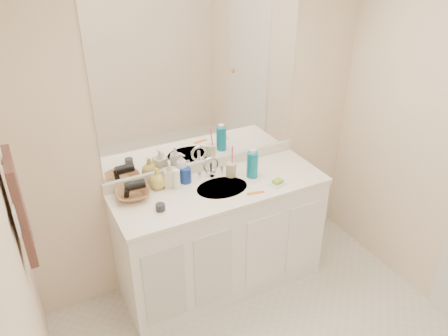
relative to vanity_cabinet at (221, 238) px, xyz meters
name	(u,v)px	position (x,y,z in m)	size (l,w,h in m)	color
wall_back	(203,130)	(0.00, 0.28, 0.77)	(2.60, 0.02, 2.40)	#F5DFC0
wall_left	(28,329)	(-1.30, -1.02, 0.77)	(0.02, 2.60, 2.40)	#F5DFC0
vanity_cabinet	(221,238)	(0.00, 0.00, 0.00)	(1.50, 0.55, 0.85)	white
countertop	(221,188)	(0.00, 0.00, 0.44)	(1.52, 0.57, 0.03)	white
backsplash	(205,165)	(0.00, 0.26, 0.50)	(1.52, 0.03, 0.08)	silver
sink_basin	(222,189)	(0.00, -0.02, 0.44)	(0.37, 0.37, 0.02)	#B3A79C
faucet	(211,169)	(0.00, 0.16, 0.51)	(0.02, 0.02, 0.11)	silver
mirror	(202,81)	(0.00, 0.27, 1.14)	(1.48, 0.01, 1.20)	white
blue_mug	(186,175)	(-0.19, 0.16, 0.51)	(0.08, 0.08, 0.11)	navy
tan_cup	(231,170)	(0.13, 0.09, 0.51)	(0.08, 0.08, 0.10)	beige
toothbrush	(232,157)	(0.14, 0.09, 0.60)	(0.01, 0.01, 0.19)	#FE437F
mouthwash_bottle	(252,165)	(0.26, 0.02, 0.55)	(0.08, 0.08, 0.19)	#0B738F
soap_dish	(278,184)	(0.37, -0.16, 0.46)	(0.10, 0.08, 0.01)	white
green_soap	(278,181)	(0.37, -0.16, 0.48)	(0.07, 0.05, 0.02)	#89BA2D
orange_comb	(256,193)	(0.17, -0.19, 0.46)	(0.12, 0.03, 0.01)	orange
dark_jar	(160,207)	(-0.48, -0.08, 0.48)	(0.06, 0.06, 0.04)	#252429
extra_white_bottle	(177,179)	(-0.28, 0.11, 0.53)	(0.05, 0.05, 0.15)	white
soap_bottle_white	(182,167)	(-0.21, 0.20, 0.56)	(0.08, 0.08, 0.21)	white
soap_bottle_cream	(170,174)	(-0.31, 0.17, 0.55)	(0.09, 0.09, 0.19)	beige
soap_bottle_yellow	(157,178)	(-0.40, 0.18, 0.53)	(0.12, 0.12, 0.15)	#CEB850
wicker_basket	(133,194)	(-0.59, 0.14, 0.48)	(0.23, 0.23, 0.06)	#93603B
hair_dryer	(135,185)	(-0.57, 0.14, 0.54)	(0.06, 0.06, 0.13)	black
towel_ring	(0,154)	(-1.27, -0.25, 1.12)	(0.11, 0.11, 0.01)	silver
hand_towel	(20,206)	(-1.25, -0.25, 0.82)	(0.04, 0.32, 0.55)	#38221E
switch_plate	(16,221)	(-1.27, -0.45, 0.88)	(0.01, 0.09, 0.13)	white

